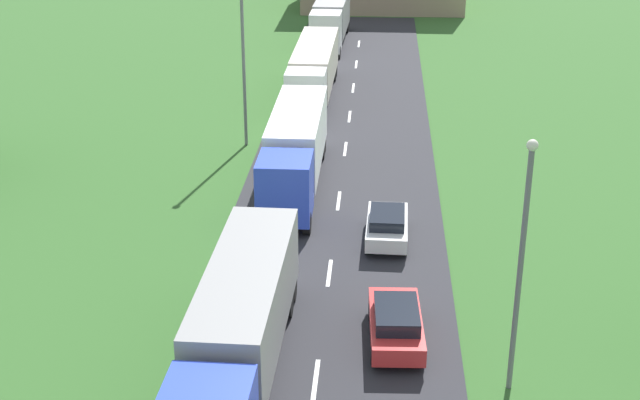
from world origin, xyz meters
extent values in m
cube|color=white|center=(0.00, 33.46, 0.07)|extent=(0.16, 2.40, 0.01)
cube|color=white|center=(0.00, 41.17, 0.07)|extent=(0.16, 2.40, 0.01)
cube|color=white|center=(0.00, 48.86, 0.07)|extent=(0.16, 2.40, 0.01)
cube|color=white|center=(0.00, 56.51, 0.07)|extent=(0.16, 2.40, 0.01)
cube|color=white|center=(0.00, 62.66, 0.07)|extent=(0.16, 2.40, 0.01)
cube|color=white|center=(0.00, 69.34, 0.07)|extent=(0.16, 2.40, 0.01)
cube|color=white|center=(0.00, 76.08, 0.07)|extent=(0.16, 2.40, 0.01)
cube|color=white|center=(0.00, 83.07, 0.07)|extent=(0.16, 2.40, 0.01)
cube|color=gray|center=(-2.46, 34.71, 2.25)|extent=(2.66, 9.77, 2.78)
cube|color=black|center=(-2.46, 34.71, 0.66)|extent=(1.06, 9.26, 0.24)
cylinder|color=black|center=(-1.36, 37.61, 0.56)|extent=(0.37, 1.01, 1.00)
cylinder|color=black|center=(-3.46, 37.65, 0.56)|extent=(0.37, 1.01, 1.00)
cylinder|color=black|center=(-1.34, 38.78, 0.56)|extent=(0.37, 1.01, 1.00)
cylinder|color=black|center=(-3.44, 38.81, 0.56)|extent=(0.37, 1.01, 1.00)
cube|color=blue|center=(-2.30, 45.69, 1.99)|extent=(2.45, 2.80, 2.86)
cube|color=black|center=(-2.30, 44.36, 2.51)|extent=(2.10, 0.10, 1.26)
cube|color=white|center=(-2.32, 52.06, 2.30)|extent=(2.52, 9.24, 2.88)
cube|color=black|center=(-2.32, 52.06, 0.66)|extent=(0.92, 8.77, 0.24)
cylinder|color=black|center=(-1.25, 45.00, 0.56)|extent=(0.35, 1.00, 1.00)
cylinder|color=black|center=(-3.35, 44.99, 0.56)|extent=(0.35, 1.00, 1.00)
cylinder|color=black|center=(-1.27, 54.83, 0.56)|extent=(0.35, 1.00, 1.00)
cylinder|color=black|center=(-3.37, 54.82, 0.56)|extent=(0.35, 1.00, 1.00)
cylinder|color=black|center=(-1.28, 55.94, 0.56)|extent=(0.35, 1.00, 1.00)
cylinder|color=black|center=(-3.38, 55.93, 0.56)|extent=(0.35, 1.00, 1.00)
cube|color=white|center=(-2.64, 60.87, 2.01)|extent=(2.46, 2.27, 2.89)
cube|color=black|center=(-2.65, 59.80, 2.53)|extent=(2.10, 0.12, 1.27)
cube|color=beige|center=(-2.58, 67.87, 2.19)|extent=(2.59, 11.08, 2.66)
cube|color=black|center=(-2.58, 67.87, 0.66)|extent=(0.99, 10.51, 0.24)
cylinder|color=black|center=(-1.59, 60.30, 0.56)|extent=(0.36, 1.00, 1.00)
cylinder|color=black|center=(-3.69, 60.31, 0.56)|extent=(0.36, 1.00, 1.00)
cylinder|color=black|center=(-1.50, 71.18, 0.56)|extent=(0.36, 1.00, 1.00)
cylinder|color=black|center=(-3.60, 71.20, 0.56)|extent=(0.36, 1.00, 1.00)
cylinder|color=black|center=(-1.49, 72.51, 0.56)|extent=(0.36, 1.00, 1.00)
cylinder|color=black|center=(-3.59, 72.52, 0.56)|extent=(0.36, 1.00, 1.00)
cube|color=white|center=(-2.54, 78.45, 2.08)|extent=(2.51, 2.74, 3.03)
cube|color=black|center=(-2.57, 77.18, 2.62)|extent=(2.10, 0.15, 1.33)
cube|color=gray|center=(-2.38, 84.69, 2.27)|extent=(2.73, 9.16, 2.83)
cube|color=black|center=(-2.38, 84.69, 0.66)|extent=(1.12, 8.66, 0.24)
cylinder|color=black|center=(-1.50, 77.76, 0.56)|extent=(0.38, 1.01, 1.00)
cylinder|color=black|center=(-3.60, 77.81, 0.56)|extent=(0.38, 1.01, 1.00)
cylinder|color=black|center=(-1.26, 87.39, 0.56)|extent=(0.38, 1.01, 1.00)
cylinder|color=black|center=(-3.35, 87.44, 0.56)|extent=(0.38, 1.01, 1.00)
cylinder|color=black|center=(-1.23, 88.48, 0.56)|extent=(0.38, 1.01, 1.00)
cylinder|color=black|center=(-3.33, 88.54, 0.56)|extent=(0.38, 1.01, 1.00)
cube|color=red|center=(2.68, 36.08, 0.72)|extent=(2.02, 4.48, 0.67)
cube|color=black|center=(2.69, 35.86, 1.30)|extent=(1.65, 2.53, 0.50)
cylinder|color=black|center=(1.80, 37.54, 0.38)|extent=(0.25, 0.65, 0.64)
cylinder|color=black|center=(3.43, 37.61, 0.38)|extent=(0.25, 0.65, 0.64)
cylinder|color=black|center=(1.93, 34.55, 0.38)|extent=(0.25, 0.65, 0.64)
cylinder|color=black|center=(3.56, 34.62, 0.38)|extent=(0.25, 0.65, 0.64)
cube|color=white|center=(2.37, 44.51, 0.71)|extent=(1.89, 4.23, 0.65)
cube|color=black|center=(2.37, 44.31, 1.27)|extent=(1.56, 2.38, 0.48)
cylinder|color=black|center=(1.60, 45.96, 0.38)|extent=(0.23, 0.64, 0.64)
cylinder|color=black|center=(3.20, 45.92, 0.38)|extent=(0.23, 0.64, 0.64)
cylinder|color=black|center=(1.54, 43.11, 0.38)|extent=(0.23, 0.64, 0.64)
cylinder|color=black|center=(3.14, 43.07, 0.38)|extent=(0.23, 0.64, 0.64)
cylinder|color=slate|center=(6.42, 33.58, 4.19)|extent=(0.18, 0.18, 8.38)
sphere|color=silver|center=(6.42, 33.58, 8.50)|extent=(0.36, 0.36, 0.36)
cylinder|color=slate|center=(-5.80, 56.99, 4.42)|extent=(0.18, 0.18, 8.84)
camera|label=1|loc=(1.89, 8.48, 17.21)|focal=49.88mm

